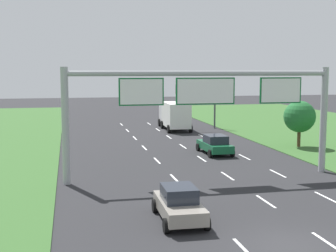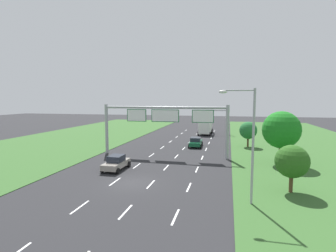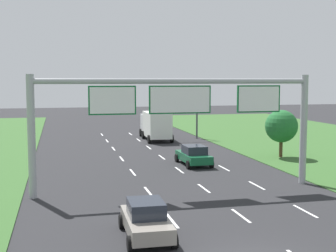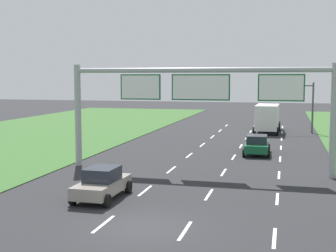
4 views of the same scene
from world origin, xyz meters
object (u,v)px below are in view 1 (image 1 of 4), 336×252
(sign_gantry, at_px, (205,100))
(car_lead_silver, at_px, (215,144))
(car_near_red, at_px, (179,204))
(box_truck, at_px, (174,115))
(roadside_tree_far, at_px, (300,117))
(traffic_light_mast, at_px, (199,96))

(sign_gantry, bearing_deg, car_lead_silver, 67.69)
(car_lead_silver, bearing_deg, car_near_red, -114.58)
(box_truck, height_order, sign_gantry, sign_gantry)
(car_near_red, bearing_deg, roadside_tree_far, 50.44)
(car_near_red, relative_size, box_truck, 0.53)
(car_lead_silver, xyz_separation_m, roadside_tree_far, (8.26, 1.58, 1.94))
(car_near_red, relative_size, roadside_tree_far, 0.99)
(traffic_light_mast, bearing_deg, sign_gantry, -104.95)
(car_near_red, bearing_deg, traffic_light_mast, 73.86)
(traffic_light_mast, distance_m, roadside_tree_far, 15.27)
(box_truck, bearing_deg, traffic_light_mast, 0.56)
(traffic_light_mast, relative_size, roadside_tree_far, 1.36)
(car_near_red, distance_m, sign_gantry, 9.72)
(sign_gantry, xyz_separation_m, traffic_light_mast, (6.35, 23.78, -1.09))
(car_near_red, xyz_separation_m, roadside_tree_far, (15.05, 17.47, 1.93))
(car_lead_silver, bearing_deg, traffic_light_mast, 77.44)
(car_near_red, relative_size, sign_gantry, 0.24)
(sign_gantry, relative_size, traffic_light_mast, 3.08)
(car_lead_silver, xyz_separation_m, box_truck, (0.24, 15.96, 0.92))
(traffic_light_mast, bearing_deg, roadside_tree_far, -70.30)
(traffic_light_mast, xyz_separation_m, roadside_tree_far, (5.13, -14.34, -1.15))
(traffic_light_mast, height_order, roadside_tree_far, traffic_light_mast)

